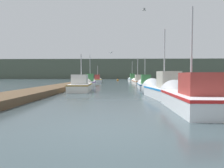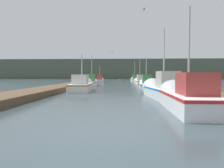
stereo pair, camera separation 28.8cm
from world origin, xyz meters
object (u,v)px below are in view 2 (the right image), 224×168
Objects in this scene: fishing_boat_4 at (92,82)px; mooring_piling_3 at (151,81)px; fishing_boat_7 at (135,79)px; channel_buoy at (120,80)px; seagull_1 at (112,53)px; fishing_boat_0 at (187,97)px; fishing_boat_1 at (162,90)px; fishing_boat_6 at (100,80)px; mooring_piling_1 at (146,81)px; fishing_boat_2 at (82,85)px; fishing_boat_5 at (139,81)px; mooring_piling_2 at (100,78)px; seagull_lead at (144,10)px; fishing_boat_3 at (146,84)px; mooring_piling_0 at (178,88)px.

mooring_piling_3 is (7.67, -2.29, 0.24)m from fishing_boat_4.
fishing_boat_7 is at bearing 93.31° from mooring_piling_3.
channel_buoy is (3.73, 21.91, -0.33)m from fishing_boat_4.
seagull_1 is (-0.76, -26.96, 3.74)m from channel_buoy.
fishing_boat_1 is (-0.13, 4.64, -0.02)m from fishing_boat_0.
fishing_boat_6 is (-6.76, 28.01, 0.00)m from fishing_boat_0.
mooring_piling_1 is 6.33m from mooring_piling_3.
fishing_boat_2 is (-6.33, 9.57, -0.01)m from fishing_boat_0.
mooring_piling_3 is at bearing -87.34° from fishing_boat_5.
mooring_piling_2 is at bearing -141.98° from channel_buoy.
mooring_piling_1 is 1.86× the size of seagull_lead.
fishing_boat_4 reaches higher than seagull_1.
seagull_lead reaches higher than fishing_boat_3.
fishing_boat_3 is at bearing -83.64° from channel_buoy.
mooring_piling_2 is (-0.93, 8.83, 0.15)m from fishing_boat_6.
fishing_boat_7 is at bearing 96.43° from mooring_piling_1.
mooring_piling_3 reaches higher than mooring_piling_1.
mooring_piling_2 is at bearing 150.23° from fishing_boat_7.
mooring_piling_1 is (7.83, -5.44, 0.04)m from fishing_boat_6.
fishing_boat_4 is 18.33m from mooring_piling_2.
fishing_boat_2 is 15.64m from fishing_boat_5.
fishing_boat_3 is 10.43× the size of seagull_1.
fishing_boat_0 is 19.74m from fishing_boat_4.
fishing_boat_5 is at bearing -91.45° from fishing_boat_7.
fishing_boat_3 is (-0.08, 13.54, -0.07)m from fishing_boat_0.
fishing_boat_4 reaches higher than mooring_piling_1.
fishing_boat_2 is at bearing 124.37° from fishing_boat_0.
seagull_lead is at bearing -42.17° from fishing_boat_2.
fishing_boat_3 is 10.29m from fishing_boat_5.
mooring_piling_3 reaches higher than mooring_piling_2.
fishing_boat_5 reaches higher than channel_buoy.
fishing_boat_3 is 19.43m from fishing_boat_7.
fishing_boat_2 is 4.70× the size of mooring_piling_2.
mooring_piling_2 is at bearing 97.28° from fishing_boat_1.
channel_buoy is (-4.15, 17.88, -0.38)m from mooring_piling_1.
fishing_boat_0 is 13.54m from fishing_boat_3.
seagull_lead is 8.65m from seagull_1.
fishing_boat_6 is at bearing 122.93° from mooring_piling_3.
seagull_1 reaches higher than channel_buoy.
fishing_boat_7 is (-0.02, 19.43, 0.12)m from fishing_boat_3.
seagull_1 is (-2.61, 8.00, -1.99)m from seagull_lead.
fishing_boat_2 is 27.30m from mooring_piling_2.
fishing_boat_0 reaches higher than mooring_piling_3.
fishing_boat_3 is at bearing 83.76° from fishing_boat_1.
fishing_boat_0 is 14.41m from seagull_1.
mooring_piling_0 is (7.81, -13.48, 0.08)m from fishing_boat_4.
fishing_boat_1 is 9.91× the size of seagull_1.
fishing_boat_2 is 8.97m from fishing_boat_4.
mooring_piling_2 reaches higher than mooring_piling_0.
fishing_boat_7 is at bearing 71.75° from fishing_boat_2.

